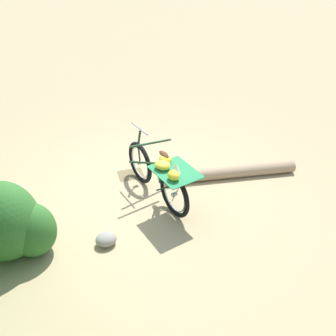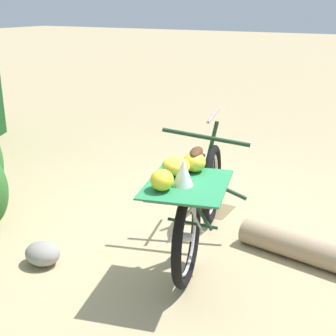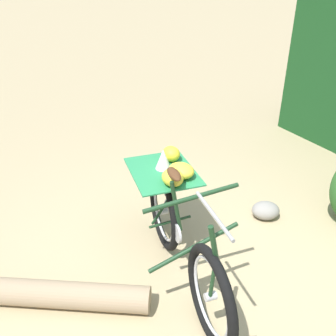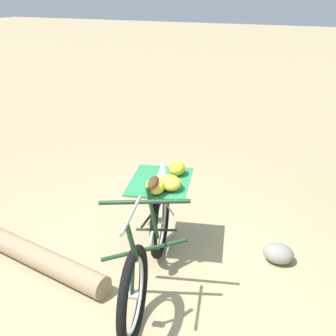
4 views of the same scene
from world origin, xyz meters
name	(u,v)px [view 3 (image 3 of 4)]	position (x,y,z in m)	size (l,w,h in m)	color
ground_plane	(209,292)	(0.00, 0.00, 0.00)	(60.00, 60.00, 0.00)	tan
bicycle	(180,227)	(-0.22, 0.24, 0.48)	(0.88, 1.79, 1.03)	black
fallen_log	(5,291)	(-1.62, 0.01, 0.11)	(0.21, 0.21, 2.29)	#9E8466
path_stone	(266,210)	(0.75, 0.97, 0.09)	(0.29, 0.24, 0.18)	gray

